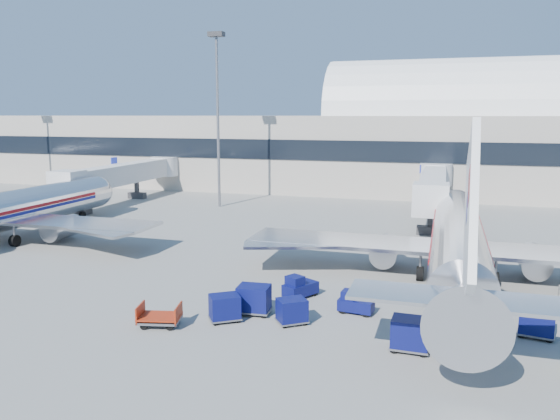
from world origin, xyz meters
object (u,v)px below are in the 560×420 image
(tug_right, at_px, (483,309))
(cart_train_a, at_px, (292,311))
(cart_train_c, at_px, (225,307))
(cart_open_red, at_px, (160,318))
(mast_west, at_px, (217,94))
(cart_train_b, at_px, (254,299))
(cart_solo_far, at_px, (537,321))
(jetbridge_mid, at_px, (128,174))
(tug_lead, at_px, (355,303))
(cart_solo_near, at_px, (410,334))
(tug_left, at_px, (299,287))
(airliner_main, at_px, (458,242))
(jetbridge_near, at_px, (434,184))

(tug_right, relative_size, cart_train_a, 1.11)
(tug_right, xyz_separation_m, cart_train_a, (-10.82, -3.96, 0.15))
(cart_train_c, distance_m, cart_open_red, 3.79)
(tug_right, bearing_deg, mast_west, 174.39)
(cart_train_b, height_order, cart_open_red, cart_train_b)
(cart_train_a, height_order, cart_solo_far, cart_solo_far)
(jetbridge_mid, height_order, cart_train_b, jetbridge_mid)
(cart_train_a, height_order, cart_train_b, cart_train_b)
(cart_train_b, xyz_separation_m, cart_solo_far, (16.20, 1.18, -0.06))
(tug_lead, distance_m, tug_right, 7.65)
(cart_solo_near, height_order, cart_solo_far, cart_solo_near)
(tug_left, relative_size, cart_train_a, 1.24)
(cart_train_c, xyz_separation_m, cart_solo_near, (10.85, -1.06, 0.08))
(airliner_main, xyz_separation_m, cart_train_c, (-13.37, -12.67, -2.07))
(mast_west, bearing_deg, tug_left, -58.85)
(mast_west, distance_m, tug_lead, 44.30)
(cart_train_a, bearing_deg, airliner_main, 15.25)
(jetbridge_near, relative_size, cart_solo_far, 12.92)
(cart_train_c, height_order, cart_solo_far, cart_solo_far)
(jetbridge_mid, xyz_separation_m, cart_solo_far, (48.49, -36.13, -3.03))
(airliner_main, xyz_separation_m, tug_left, (-10.21, -7.24, -2.21))
(tug_right, height_order, cart_solo_near, cart_solo_near)
(tug_left, bearing_deg, tug_right, -63.48)
(airliner_main, height_order, mast_west, mast_west)
(tug_lead, bearing_deg, tug_right, 15.54)
(cart_solo_near, bearing_deg, tug_right, 57.32)
(cart_train_a, distance_m, cart_train_b, 2.86)
(jetbridge_mid, distance_m, cart_solo_near, 58.02)
(jetbridge_mid, height_order, cart_solo_far, jetbridge_mid)
(mast_west, xyz_separation_m, cart_train_c, (16.63, -38.17, -13.94))
(tug_lead, height_order, cart_train_b, cart_train_b)
(tug_right, distance_m, cart_solo_near, 6.98)
(tug_lead, xyz_separation_m, cart_train_b, (-5.94, -1.95, 0.32))
(mast_west, relative_size, tug_lead, 9.99)
(jetbridge_near, distance_m, jetbridge_mid, 42.00)
(airliner_main, xyz_separation_m, jetbridge_mid, (-44.40, 26.30, 1.00))
(airliner_main, distance_m, cart_train_c, 18.54)
(tug_left, xyz_separation_m, cart_train_a, (0.80, -4.70, 0.09))
(cart_train_b, height_order, cart_train_c, cart_train_b)
(cart_open_red, bearing_deg, jetbridge_mid, 111.20)
(tug_lead, distance_m, cart_train_b, 6.26)
(tug_left, xyz_separation_m, cart_open_red, (-6.46, -7.26, -0.26))
(cart_solo_near, bearing_deg, cart_solo_far, 32.25)
(tug_left, height_order, cart_open_red, tug_left)
(jetbridge_mid, bearing_deg, cart_open_red, -55.80)
(cart_open_red, bearing_deg, tug_left, 35.31)
(jetbridge_mid, xyz_separation_m, tug_right, (45.81, -34.28, -3.27))
(jetbridge_mid, relative_size, cart_open_red, 10.23)
(tug_lead, xyz_separation_m, tug_left, (-4.05, 1.82, 0.08))
(jetbridge_near, bearing_deg, cart_open_red, -109.29)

